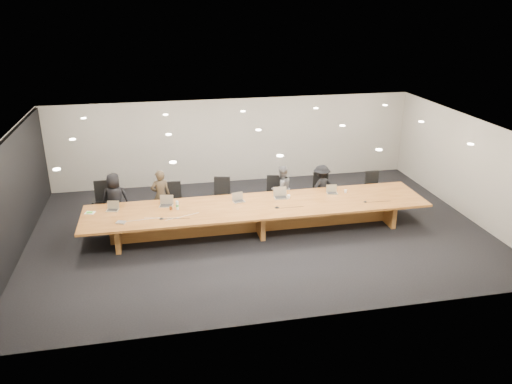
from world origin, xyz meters
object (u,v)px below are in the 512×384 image
person_b (161,195)px  amber_mug (171,208)px  chair_right (321,191)px  laptop_a (112,206)px  chair_left (174,200)px  chair_mid_left (222,197)px  av_box (121,222)px  person_a (115,199)px  paper_cup_near (289,197)px  chair_far_left (104,203)px  laptop_d (281,193)px  mic_center (277,207)px  paper_cup_far (346,191)px  conference_table (258,213)px  laptop_b (166,201)px  laptop_e (332,190)px  person_d (321,187)px  water_bottle (177,205)px  mic_left (161,218)px  mic_right (365,202)px  chair_far_right (374,188)px  person_c (281,189)px  chair_mid_right (274,194)px  laptop_c (239,198)px

person_b → amber_mug: bearing=93.3°
chair_right → laptop_a: size_ratio=3.54×
chair_left → chair_mid_left: bearing=-1.5°
chair_mid_left → av_box: chair_mid_left is taller
person_a → paper_cup_near: 4.72m
chair_far_left → person_b: size_ratio=0.82×
chair_right → paper_cup_near: (-1.23, -0.90, 0.27)m
chair_mid_left → laptop_d: bearing=-18.5°
chair_right → amber_mug: bearing=-154.6°
chair_right → mic_center: bearing=-127.0°
chair_left → paper_cup_far: 4.81m
conference_table → laptop_b: bearing=170.5°
chair_mid_left → laptop_e: bearing=-3.2°
person_b → laptop_b: person_b is taller
chair_far_left → mic_center: size_ratio=9.34×
conference_table → amber_mug: amber_mug is taller
chair_far_left → laptop_a: chair_far_left is taller
chair_right → mic_center: (-1.69, -1.47, 0.24)m
person_d → laptop_e: bearing=75.4°
laptop_b → chair_far_left: bearing=162.5°
person_a → water_bottle: 1.97m
mic_left → mic_right: bearing=0.2°
chair_far_left → chair_far_right: 7.81m
laptop_d → av_box: 4.26m
chair_right → person_d: person_d is taller
mic_left → conference_table: bearing=8.9°
chair_far_right → laptop_b: (-6.16, -0.76, 0.39)m
laptop_a → laptop_d: 4.43m
mic_center → water_bottle: bearing=171.1°
person_c → amber_mug: (-3.20, -1.06, 0.11)m
person_b → amber_mug: person_b is taller
chair_mid_right → water_bottle: chair_mid_right is taller
chair_mid_left → mic_center: chair_mid_left is taller
person_d → amber_mug: 4.49m
laptop_a → mic_right: 6.61m
laptop_c → mic_left: bearing=-172.0°
person_a → paper_cup_near: (4.62, -0.93, 0.07)m
mic_right → paper_cup_near: bearing=161.2°
chair_left → mic_center: size_ratio=8.05×
person_b → av_box: (-0.99, -1.70, 0.04)m
chair_right → person_c: size_ratio=0.78×
laptop_c → mic_center: size_ratio=2.37×
laptop_b → mic_center: size_ratio=2.72×
amber_mug → paper_cup_near: bearing=2.6°
laptop_c → av_box: 3.12m
laptop_e → laptop_d: bearing=-171.2°
chair_mid_left → person_a: 2.92m
laptop_a → amber_mug: bearing=3.0°
chair_right → laptop_d: 1.70m
chair_left → laptop_b: chair_left is taller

